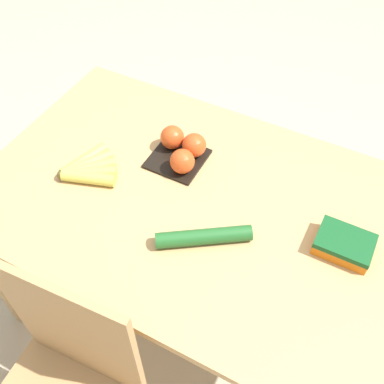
# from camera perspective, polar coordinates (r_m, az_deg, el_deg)

# --- Properties ---
(ground_plane) EXTENTS (12.00, 12.00, 0.00)m
(ground_plane) POSITION_cam_1_polar(r_m,az_deg,el_deg) (2.03, 0.00, -13.96)
(ground_plane) COLOR #B7A88E
(dining_table) EXTENTS (1.36, 0.89, 0.73)m
(dining_table) POSITION_cam_1_polar(r_m,az_deg,el_deg) (1.48, 0.00, -3.09)
(dining_table) COLOR tan
(dining_table) RESTS_ON ground_plane
(banana_bunch) EXTENTS (0.19, 0.19, 0.04)m
(banana_bunch) POSITION_cam_1_polar(r_m,az_deg,el_deg) (1.50, -13.18, 2.85)
(banana_bunch) COLOR brown
(banana_bunch) RESTS_ON dining_table
(tomato_pack) EXTENTS (0.18, 0.18, 0.09)m
(tomato_pack) POSITION_cam_1_polar(r_m,az_deg,el_deg) (1.49, -1.28, 5.41)
(tomato_pack) COLOR black
(tomato_pack) RESTS_ON dining_table
(carrot_bag) EXTENTS (0.16, 0.12, 0.05)m
(carrot_bag) POSITION_cam_1_polar(r_m,az_deg,el_deg) (1.34, 18.79, -6.20)
(carrot_bag) COLOR orange
(carrot_bag) RESTS_ON dining_table
(cucumber_near) EXTENTS (0.26, 0.19, 0.05)m
(cucumber_near) POSITION_cam_1_polar(r_m,az_deg,el_deg) (1.29, 1.51, -5.70)
(cucumber_near) COLOR #236028
(cucumber_near) RESTS_ON dining_table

